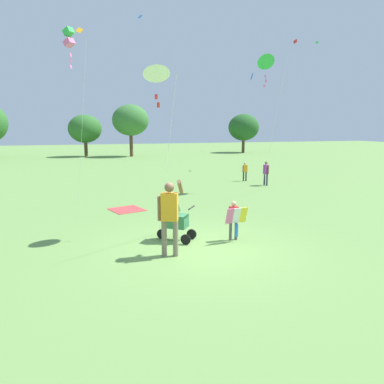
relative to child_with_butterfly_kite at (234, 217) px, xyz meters
name	(u,v)px	position (x,y,z in m)	size (l,w,h in m)	color
ground_plane	(200,249)	(-1.11, -0.40, -0.66)	(120.00, 120.00, 0.00)	#668E47
treeline_distant	(40,124)	(-7.46, 30.98, 2.79)	(41.73, 7.65, 5.72)	brown
child_with_butterfly_kite	(234,217)	(0.00, 0.00, 0.00)	(0.62, 0.35, 1.11)	#4C4C51
person_adult_flyer	(170,212)	(-1.99, -0.64, 0.43)	(0.70, 0.54, 1.90)	#7F705B
stroller	(175,219)	(-1.56, 0.49, -0.05)	(1.05, 0.89, 1.03)	black
kite_adult_black	(157,75)	(-1.83, 1.27, 3.86)	(0.81, 2.15, 4.77)	white
kite_orange_delta	(69,38)	(-4.08, 6.42, 5.77)	(0.85, 1.26, 6.84)	green
kite_green_novelty	(266,63)	(4.70, 7.02, 5.43)	(1.07, 3.25, 6.48)	green
distant_kites_cluster	(191,36)	(4.88, 19.24, 9.40)	(19.78, 9.71, 7.99)	#F4A319
person_red_shirt	(245,170)	(5.24, 10.04, -0.01)	(0.35, 0.15, 1.10)	#232328
person_sitting_far	(266,171)	(5.61, 8.24, 0.10)	(0.23, 0.41, 1.30)	#33384C
picnic_blanket	(127,210)	(-2.33, 4.66, -0.65)	(1.14, 1.17, 0.02)	#CC3D3D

